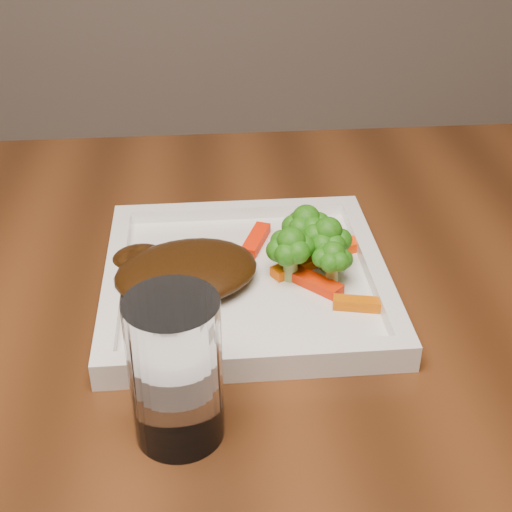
{
  "coord_description": "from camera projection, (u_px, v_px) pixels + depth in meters",
  "views": [
    {
      "loc": [
        0.47,
        -0.43,
        1.15
      ],
      "look_at": [
        0.52,
        0.14,
        0.79
      ],
      "focal_mm": 50.0,
      "sensor_mm": 36.0,
      "label": 1
    }
  ],
  "objects": [
    {
      "name": "steak",
      "position": [
        186.0,
        271.0,
        0.68
      ],
      "size": [
        0.16,
        0.14,
        0.03
      ],
      "primitive_type": "ellipsoid",
      "rotation": [
        0.0,
        0.0,
        0.31
      ],
      "color": "#3A1F08",
      "rests_on": "plate"
    },
    {
      "name": "broccoli_3",
      "position": [
        291.0,
        251.0,
        0.68
      ],
      "size": [
        0.06,
        0.06,
        0.06
      ],
      "primitive_type": null,
      "rotation": [
        0.0,
        0.0,
        0.07
      ],
      "color": "#185C0F",
      "rests_on": "plate"
    },
    {
      "name": "broccoli_0",
      "position": [
        306.0,
        226.0,
        0.71
      ],
      "size": [
        0.06,
        0.06,
        0.07
      ],
      "primitive_type": null,
      "rotation": [
        0.0,
        0.0,
        0.06
      ],
      "color": "#366E12",
      "rests_on": "plate"
    },
    {
      "name": "carrot_4",
      "position": [
        256.0,
        240.0,
        0.74
      ],
      "size": [
        0.04,
        0.06,
        0.01
      ],
      "primitive_type": "cube",
      "rotation": [
        0.0,
        0.0,
        1.2
      ],
      "color": "#FF2304",
      "rests_on": "plate"
    },
    {
      "name": "carrot_5",
      "position": [
        312.0,
        281.0,
        0.68
      ],
      "size": [
        0.06,
        0.06,
        0.01
      ],
      "primitive_type": "cube",
      "rotation": [
        0.0,
        0.0,
        -0.79
      ],
      "color": "red",
      "rests_on": "plate"
    },
    {
      "name": "carrot_6",
      "position": [
        298.0,
        265.0,
        0.7
      ],
      "size": [
        0.06,
        0.04,
        0.01
      ],
      "primitive_type": "cube",
      "rotation": [
        0.0,
        0.0,
        0.51
      ],
      "color": "#FA5E04",
      "rests_on": "plate"
    },
    {
      "name": "broccoli_2",
      "position": [
        333.0,
        259.0,
        0.67
      ],
      "size": [
        0.06,
        0.06,
        0.06
      ],
      "primitive_type": null,
      "rotation": [
        0.0,
        0.0,
        -0.32
      ],
      "color": "#1E6E12",
      "rests_on": "plate"
    },
    {
      "name": "drinking_glass",
      "position": [
        176.0,
        371.0,
        0.51
      ],
      "size": [
        0.07,
        0.07,
        0.12
      ],
      "primitive_type": "cylinder",
      "rotation": [
        0.0,
        0.0,
        -0.03
      ],
      "color": "white",
      "rests_on": "dining_table"
    },
    {
      "name": "carrot_3",
      "position": [
        339.0,
        248.0,
        0.73
      ],
      "size": [
        0.07,
        0.04,
        0.01
      ],
      "primitive_type": "cube",
      "rotation": [
        0.0,
        0.0,
        0.35
      ],
      "color": "#FF4104",
      "rests_on": "plate"
    },
    {
      "name": "carrot_1",
      "position": [
        360.0,
        304.0,
        0.65
      ],
      "size": [
        0.05,
        0.02,
        0.01
      ],
      "primitive_type": "cube",
      "rotation": [
        0.0,
        0.0,
        -0.21
      ],
      "color": "#CF5C03",
      "rests_on": "plate"
    },
    {
      "name": "broccoli_1",
      "position": [
        327.0,
        240.0,
        0.69
      ],
      "size": [
        0.07,
        0.07,
        0.06
      ],
      "primitive_type": null,
      "rotation": [
        0.0,
        0.0,
        0.33
      ],
      "color": "#326F12",
      "rests_on": "plate"
    },
    {
      "name": "plate",
      "position": [
        246.0,
        283.0,
        0.7
      ],
      "size": [
        0.27,
        0.27,
        0.01
      ],
      "primitive_type": "cube",
      "color": "white",
      "rests_on": "dining_table"
    }
  ]
}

